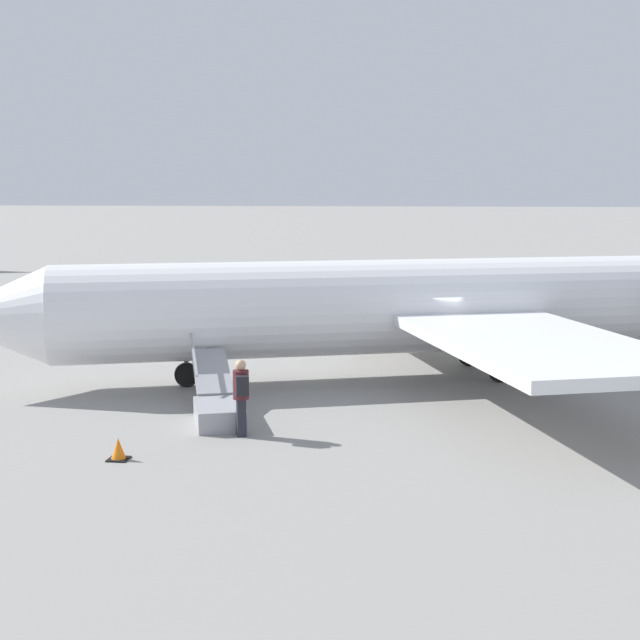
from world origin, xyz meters
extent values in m
plane|color=gray|center=(0.00, 0.00, 0.00)|extent=(600.00, 600.00, 0.00)
cylinder|color=white|center=(0.00, 0.00, 2.12)|extent=(20.60, 9.57, 2.74)
cube|color=white|center=(-2.91, 5.07, 1.92)|extent=(7.06, 9.73, 0.27)
cube|color=white|center=(0.94, -5.77, 1.92)|extent=(7.06, 9.73, 0.27)
cylinder|color=black|center=(6.40, 2.27, 0.34)|extent=(0.69, 0.39, 0.68)
cylinder|color=#4C4C51|center=(6.40, 2.27, 0.78)|extent=(0.12, 0.12, 0.21)
cylinder|color=black|center=(-2.38, 0.46, 0.34)|extent=(0.69, 0.39, 0.68)
cylinder|color=#4C4C51|center=(-2.38, 0.46, 0.78)|extent=(0.12, 0.12, 0.21)
cylinder|color=black|center=(-1.56, -1.86, 0.34)|extent=(0.69, 0.39, 0.68)
cylinder|color=#4C4C51|center=(-1.56, -1.86, 0.78)|extent=(0.12, 0.12, 0.21)
cube|color=#99999E|center=(4.46, 6.17, 0.25)|extent=(1.64, 2.06, 0.50)
cube|color=#99999E|center=(5.13, 4.28, 0.87)|extent=(1.60, 2.41, 0.85)
cube|color=#99999E|center=(5.55, 4.43, 1.37)|extent=(0.80, 2.11, 0.79)
cube|color=#23232D|center=(3.72, 7.05, 0.42)|extent=(0.28, 0.33, 0.85)
cylinder|color=#4C1E23|center=(3.72, 7.05, 1.18)|extent=(0.36, 0.36, 0.65)
sphere|color=tan|center=(3.72, 7.05, 1.62)|extent=(0.24, 0.24, 0.24)
cube|color=black|center=(3.63, 7.31, 1.21)|extent=(0.32, 0.26, 0.44)
cube|color=black|center=(5.82, 9.16, 0.01)|extent=(0.42, 0.42, 0.03)
cone|color=orange|center=(5.82, 9.16, 0.23)|extent=(0.32, 0.32, 0.46)
camera|label=1|loc=(-0.71, 26.04, 5.45)|focal=50.00mm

